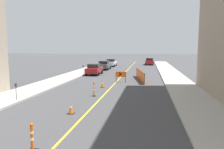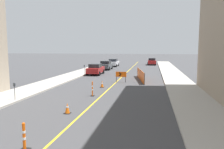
# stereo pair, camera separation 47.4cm
# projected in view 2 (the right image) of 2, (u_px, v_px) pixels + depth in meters

# --- Properties ---
(lane_stripe) EXTENTS (0.12, 63.64, 0.01)m
(lane_stripe) POSITION_uv_depth(u_px,v_px,m) (124.00, 75.00, 31.57)
(lane_stripe) COLOR gold
(lane_stripe) RESTS_ON ground_plane
(sidewalk_left) EXTENTS (3.15, 63.64, 0.15)m
(sidewalk_left) POSITION_uv_depth(u_px,v_px,m) (78.00, 73.00, 32.82)
(sidewalk_left) COLOR #ADA89E
(sidewalk_left) RESTS_ON ground_plane
(sidewalk_right) EXTENTS (3.15, 63.64, 0.15)m
(sidewalk_right) POSITION_uv_depth(u_px,v_px,m) (173.00, 75.00, 30.31)
(sidewalk_right) COLOR #ADA89E
(sidewalk_right) RESTS_ON ground_plane
(traffic_cone_second) EXTENTS (0.36, 0.36, 0.62)m
(traffic_cone_second) POSITION_uv_depth(u_px,v_px,m) (67.00, 108.00, 12.86)
(traffic_cone_second) COLOR black
(traffic_cone_second) RESTS_ON ground_plane
(traffic_cone_third) EXTENTS (0.36, 0.36, 0.67)m
(traffic_cone_third) POSITION_uv_depth(u_px,v_px,m) (102.00, 84.00, 21.42)
(traffic_cone_third) COLOR black
(traffic_cone_third) RESTS_ON ground_plane
(delineator_post_front) EXTENTS (0.36, 0.36, 1.09)m
(delineator_post_front) POSITION_uv_depth(u_px,v_px,m) (24.00, 139.00, 8.17)
(delineator_post_front) COLOR black
(delineator_post_front) RESTS_ON ground_plane
(delineator_post_rear) EXTENTS (0.29, 0.29, 1.20)m
(delineator_post_rear) POSITION_uv_depth(u_px,v_px,m) (92.00, 90.00, 17.51)
(delineator_post_rear) COLOR black
(delineator_post_rear) RESTS_ON ground_plane
(arrow_barricade_primary) EXTENTS (1.22, 0.14, 1.20)m
(arrow_barricade_primary) POSITION_uv_depth(u_px,v_px,m) (121.00, 75.00, 24.58)
(arrow_barricade_primary) COLOR #EF560C
(arrow_barricade_primary) RESTS_ON ground_plane
(safety_mesh_fence) EXTENTS (1.28, 7.21, 1.23)m
(safety_mesh_fence) POSITION_uv_depth(u_px,v_px,m) (141.00, 75.00, 26.38)
(safety_mesh_fence) COLOR #EF560C
(safety_mesh_fence) RESTS_ON ground_plane
(parked_car_curb_near) EXTENTS (1.94, 4.32, 1.59)m
(parked_car_curb_near) POSITION_uv_depth(u_px,v_px,m) (96.00, 69.00, 31.86)
(parked_car_curb_near) COLOR maroon
(parked_car_curb_near) RESTS_ON ground_plane
(parked_car_curb_mid) EXTENTS (1.94, 4.32, 1.59)m
(parked_car_curb_mid) POSITION_uv_depth(u_px,v_px,m) (106.00, 65.00, 39.27)
(parked_car_curb_mid) COLOR #474C51
(parked_car_curb_mid) RESTS_ON ground_plane
(parked_car_curb_far) EXTENTS (1.94, 4.33, 1.59)m
(parked_car_curb_far) POSITION_uv_depth(u_px,v_px,m) (113.00, 63.00, 46.28)
(parked_car_curb_far) COLOR silver
(parked_car_curb_far) RESTS_ON ground_plane
(parked_car_opposite_side) EXTENTS (1.95, 4.36, 1.59)m
(parked_car_opposite_side) POSITION_uv_depth(u_px,v_px,m) (152.00, 61.00, 50.45)
(parked_car_opposite_side) COLOR maroon
(parked_car_opposite_side) RESTS_ON ground_plane
(parking_meter_near_curb) EXTENTS (0.12, 0.11, 1.25)m
(parking_meter_near_curb) POSITION_uv_depth(u_px,v_px,m) (14.00, 88.00, 15.62)
(parking_meter_near_curb) COLOR #4C4C51
(parking_meter_near_curb) RESTS_ON sidewalk_left
(parking_meter_far_curb) EXTENTS (0.12, 0.11, 1.31)m
(parking_meter_far_curb) POSITION_uv_depth(u_px,v_px,m) (84.00, 67.00, 31.58)
(parking_meter_far_curb) COLOR #4C4C51
(parking_meter_far_curb) RESTS_ON sidewalk_left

